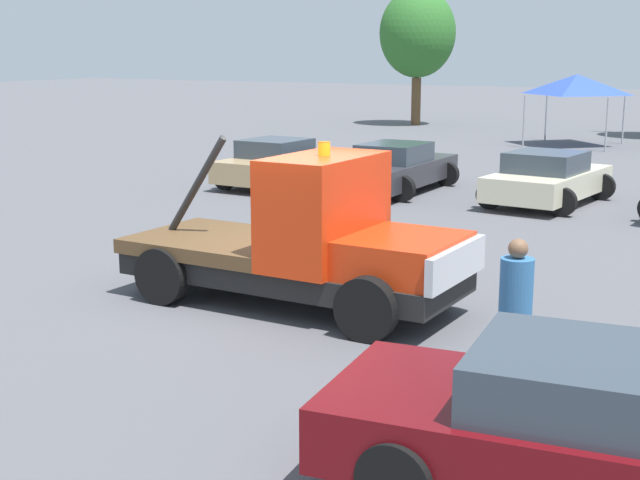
# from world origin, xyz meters

# --- Properties ---
(ground_plane) EXTENTS (160.00, 160.00, 0.00)m
(ground_plane) POSITION_xyz_m (0.00, 0.00, 0.00)
(ground_plane) COLOR #545459
(tow_truck) EXTENTS (5.37, 2.32, 2.51)m
(tow_truck) POSITION_xyz_m (0.33, -0.01, 0.97)
(tow_truck) COLOR black
(tow_truck) RESTS_ON ground
(foreground_car) EXTENTS (5.54, 2.56, 1.34)m
(foreground_car) POSITION_xyz_m (5.69, -3.89, 0.65)
(foreground_car) COLOR #5B0A0F
(foreground_car) RESTS_ON ground
(person_near_truck) EXTENTS (0.38, 0.38, 1.73)m
(person_near_truck) POSITION_xyz_m (3.96, -1.59, 1.00)
(person_near_truck) COLOR #847051
(person_near_truck) RESTS_ON ground
(parked_car_tan) EXTENTS (2.51, 4.27, 1.34)m
(parked_car_tan) POSITION_xyz_m (-6.57, 10.15, 0.65)
(parked_car_tan) COLOR tan
(parked_car_tan) RESTS_ON ground
(parked_car_charcoal) EXTENTS (2.38, 4.64, 1.34)m
(parked_car_charcoal) POSITION_xyz_m (-3.19, 10.82, 0.65)
(parked_car_charcoal) COLOR #2D2D33
(parked_car_charcoal) RESTS_ON ground
(parked_car_cream) EXTENTS (2.76, 4.38, 1.34)m
(parked_car_cream) POSITION_xyz_m (0.96, 10.77, 0.65)
(parked_car_cream) COLOR beige
(parked_car_cream) RESTS_ON ground
(canopy_tent_blue) EXTENTS (3.26, 3.26, 2.84)m
(canopy_tent_blue) POSITION_xyz_m (-1.92, 25.17, 2.44)
(canopy_tent_blue) COLOR #9E9EA3
(canopy_tent_blue) RESTS_ON ground
(tree_center) EXTENTS (3.83, 3.83, 6.85)m
(tree_center) POSITION_xyz_m (-11.47, 31.26, 4.59)
(tree_center) COLOR brown
(tree_center) RESTS_ON ground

